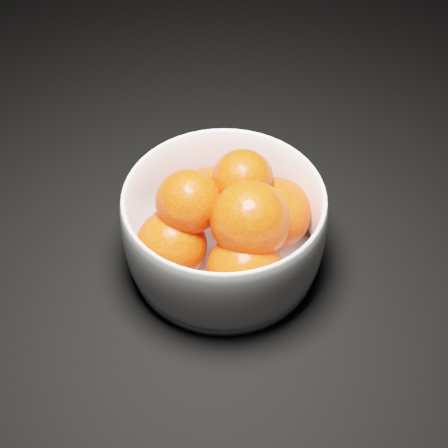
% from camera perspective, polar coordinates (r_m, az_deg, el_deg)
% --- Properties ---
extents(bowl, '(0.19, 0.19, 0.09)m').
position_cam_1_polar(bowl, '(0.59, 0.00, -0.31)').
color(bowl, white).
rests_on(bowl, ground).
extents(orange_pile, '(0.14, 0.15, 0.11)m').
position_cam_1_polar(orange_pile, '(0.58, 0.61, 0.14)').
color(orange_pile, '#F63106').
rests_on(orange_pile, bowl).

